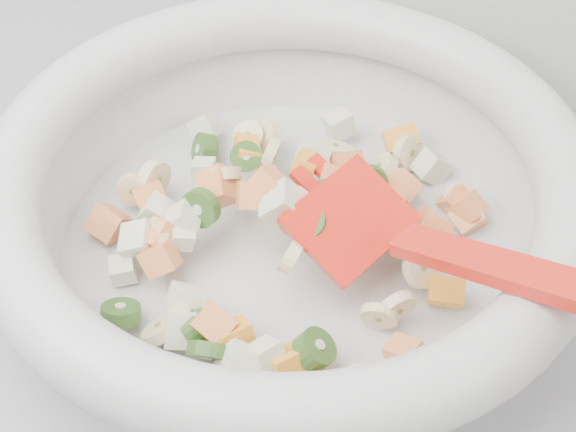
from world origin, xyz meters
The scene contains 1 object.
mixing_bowl centered at (-0.15, 1.48, 0.96)m, with size 0.52×0.41×0.17m.
Camera 1 is at (0.07, 1.12, 1.38)m, focal length 55.00 mm.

